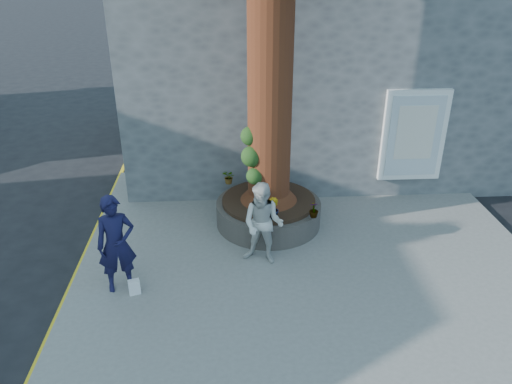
{
  "coord_description": "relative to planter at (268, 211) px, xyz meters",
  "views": [
    {
      "loc": [
        -0.06,
        -7.67,
        5.7
      ],
      "look_at": [
        0.48,
        1.3,
        1.25
      ],
      "focal_mm": 35.0,
      "sensor_mm": 36.0,
      "label": 1
    }
  ],
  "objects": [
    {
      "name": "planter",
      "position": [
        0.0,
        0.0,
        0.0
      ],
      "size": [
        2.3,
        2.3,
        0.6
      ],
      "color": "black",
      "rests_on": "pavement"
    },
    {
      "name": "woman",
      "position": [
        -0.23,
        -1.48,
        0.54
      ],
      "size": [
        0.98,
        0.88,
        1.67
      ],
      "primitive_type": "imported",
      "rotation": [
        0.0,
        0.0,
        -0.36
      ],
      "color": "beige",
      "rests_on": "pavement"
    },
    {
      "name": "plant_a",
      "position": [
        0.01,
        0.14,
        0.5
      ],
      "size": [
        0.23,
        0.24,
        0.38
      ],
      "primitive_type": "imported",
      "rotation": [
        0.0,
        0.0,
        0.8
      ],
      "color": "gray",
      "rests_on": "planter"
    },
    {
      "name": "plant_c",
      "position": [
        0.85,
        -0.85,
        0.47
      ],
      "size": [
        0.2,
        0.2,
        0.33
      ],
      "primitive_type": "imported",
      "rotation": [
        0.0,
        0.0,
        3.2
      ],
      "color": "gray",
      "rests_on": "planter"
    },
    {
      "name": "man",
      "position": [
        -2.85,
        -2.17,
        0.63
      ],
      "size": [
        0.77,
        0.62,
        1.84
      ],
      "primitive_type": "imported",
      "rotation": [
        0.0,
        0.0,
        0.31
      ],
      "color": "#141334",
      "rests_on": "pavement"
    },
    {
      "name": "pavement",
      "position": [
        0.7,
        -1.0,
        -0.35
      ],
      "size": [
        9.0,
        8.0,
        0.12
      ],
      "primitive_type": "cube",
      "color": "slate",
      "rests_on": "ground"
    },
    {
      "name": "yellow_line",
      "position": [
        -3.85,
        -1.0,
        -0.41
      ],
      "size": [
        0.1,
        30.0,
        0.01
      ],
      "primitive_type": "cube",
      "color": "yellow",
      "rests_on": "ground"
    },
    {
      "name": "ground",
      "position": [
        -0.8,
        -2.0,
        -0.41
      ],
      "size": [
        120.0,
        120.0,
        0.0
      ],
      "primitive_type": "plane",
      "color": "black",
      "rests_on": "ground"
    },
    {
      "name": "shopping_bag",
      "position": [
        -2.59,
        -2.37,
        -0.15
      ],
      "size": [
        0.23,
        0.17,
        0.28
      ],
      "primitive_type": "cube",
      "rotation": [
        0.0,
        0.0,
        0.3
      ],
      "color": "white",
      "rests_on": "pavement"
    },
    {
      "name": "stone_shop",
      "position": [
        1.7,
        5.2,
        2.75
      ],
      "size": [
        10.3,
        8.3,
        6.3
      ],
      "color": "#4F5255",
      "rests_on": "ground"
    },
    {
      "name": "plant_d",
      "position": [
        -0.85,
        0.85,
        0.48
      ],
      "size": [
        0.4,
        0.4,
        0.34
      ],
      "primitive_type": "imported",
      "rotation": [
        0.0,
        0.0,
        5.47
      ],
      "color": "gray",
      "rests_on": "planter"
    },
    {
      "name": "plant_b",
      "position": [
        0.02,
        -0.85,
        0.53
      ],
      "size": [
        0.33,
        0.33,
        0.44
      ],
      "primitive_type": "imported",
      "rotation": [
        0.0,
        0.0,
        2.17
      ],
      "color": "gray",
      "rests_on": "planter"
    }
  ]
}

